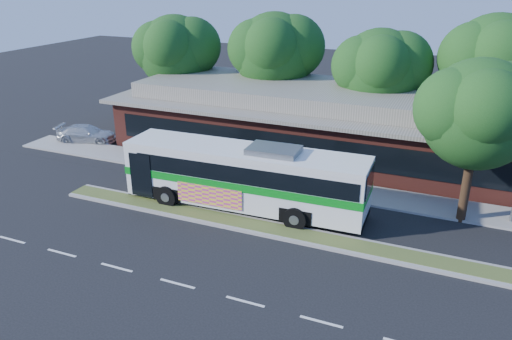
% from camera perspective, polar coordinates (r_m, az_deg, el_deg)
% --- Properties ---
extents(ground, '(120.00, 120.00, 0.00)m').
position_cam_1_polar(ground, '(23.57, 3.80, -8.09)').
color(ground, black).
rests_on(ground, ground).
extents(median_strip, '(26.00, 1.10, 0.15)m').
position_cam_1_polar(median_strip, '(24.03, 4.29, -7.27)').
color(median_strip, '#3F4E21').
rests_on(median_strip, ground).
extents(sidewalk, '(44.00, 2.60, 0.12)m').
position_cam_1_polar(sidewalk, '(29.03, 8.03, -2.10)').
color(sidewalk, gray).
rests_on(sidewalk, ground).
extents(parking_lot, '(14.00, 12.00, 0.01)m').
position_cam_1_polar(parking_lot, '(40.03, -16.14, 3.94)').
color(parking_lot, black).
rests_on(parking_lot, ground).
extents(plaza_building, '(33.20, 11.20, 4.45)m').
position_cam_1_polar(plaza_building, '(34.37, 11.17, 5.20)').
color(plaza_building, maroon).
rests_on(plaza_building, ground).
extents(tree_bg_a, '(6.47, 5.80, 8.63)m').
position_cam_1_polar(tree_bg_a, '(40.88, -8.60, 13.37)').
color(tree_bg_a, black).
rests_on(tree_bg_a, ground).
extents(tree_bg_b, '(6.69, 6.00, 9.00)m').
position_cam_1_polar(tree_bg_b, '(38.26, 2.81, 13.43)').
color(tree_bg_b, black).
rests_on(tree_bg_b, ground).
extents(tree_bg_c, '(6.24, 5.60, 8.26)m').
position_cam_1_polar(tree_bg_c, '(35.41, 14.61, 11.18)').
color(tree_bg_c, black).
rests_on(tree_bg_c, ground).
extents(tree_bg_d, '(6.91, 6.20, 9.37)m').
position_cam_1_polar(tree_bg_d, '(35.95, 26.33, 11.15)').
color(tree_bg_d, black).
rests_on(tree_bg_d, ground).
extents(transit_bus, '(12.92, 3.32, 3.60)m').
position_cam_1_polar(transit_bus, '(25.79, -1.21, -0.34)').
color(transit_bus, silver).
rests_on(transit_bus, ground).
extents(sedan, '(4.62, 2.89, 1.25)m').
position_cam_1_polar(sedan, '(38.61, -18.79, 3.94)').
color(sedan, '#B6B9BE').
rests_on(sedan, ground).
extents(sidewalk_tree, '(5.82, 5.22, 8.15)m').
position_cam_1_polar(sidewalk_tree, '(25.54, 24.96, 6.03)').
color(sidewalk_tree, black).
rests_on(sidewalk_tree, ground).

